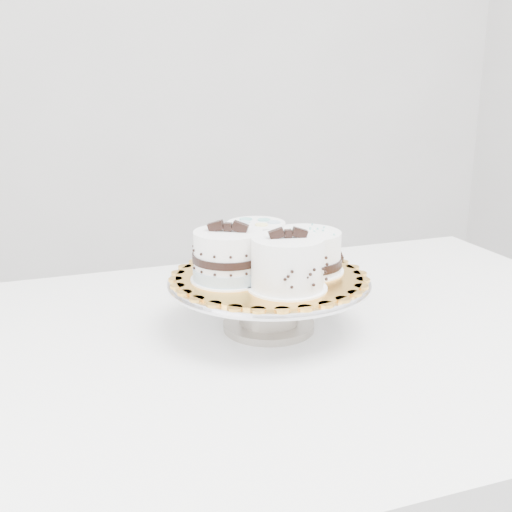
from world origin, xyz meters
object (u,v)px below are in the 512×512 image
object	(u,v)px
cake_board	(269,277)
cake_swirl	(288,265)
table	(279,374)
cake_stand	(269,294)
cake_ribbon	(306,253)
cake_banded	(228,258)
cake_dots	(256,243)

from	to	relation	value
cake_board	cake_swirl	distance (m)	0.08
cake_swirl	table	bearing A→B (deg)	95.00
cake_stand	cake_ribbon	xyz separation A→B (m)	(0.06, 0.00, 0.06)
cake_swirl	cake_banded	bearing A→B (deg)	146.33
table	cake_banded	world-z (taller)	cake_banded
cake_dots	cake_ribbon	size ratio (longest dim) A/B	0.93
cake_banded	cake_swirl	bearing A→B (deg)	-14.81
cake_stand	cake_swirl	world-z (taller)	cake_swirl
cake_swirl	cake_ribbon	xyz separation A→B (m)	(0.06, 0.07, -0.01)
cake_board	cake_dots	bearing A→B (deg)	89.41
cake_stand	cake_ribbon	size ratio (longest dim) A/B	2.37
cake_dots	cake_ribbon	xyz separation A→B (m)	(0.06, -0.06, -0.01)
cake_stand	cake_banded	xyz separation A→B (m)	(-0.07, -0.00, 0.07)
table	cake_dots	distance (m)	0.22
cake_stand	cake_ribbon	world-z (taller)	cake_ribbon
table	cake_stand	size ratio (longest dim) A/B	4.01
cake_swirl	cake_banded	distance (m)	0.10
cake_banded	cake_dots	size ratio (longest dim) A/B	1.14
cake_stand	table	bearing A→B (deg)	-75.84
cake_dots	cake_banded	bearing A→B (deg)	-157.48
cake_board	cake_swirl	world-z (taller)	cake_swirl
cake_ribbon	cake_swirl	bearing A→B (deg)	-119.87
cake_stand	cake_board	distance (m)	0.03
cake_board	cake_dots	size ratio (longest dim) A/B	2.33
cake_banded	cake_ribbon	size ratio (longest dim) A/B	1.06
cake_stand	cake_dots	world-z (taller)	cake_dots
cake_board	cake_swirl	xyz separation A→B (m)	(0.00, -0.07, 0.04)
table	cake_board	xyz separation A→B (m)	(-0.01, 0.03, 0.16)
cake_swirl	cake_dots	distance (m)	0.14
cake_stand	cake_banded	size ratio (longest dim) A/B	2.23
table	cake_dots	bearing A→B (deg)	93.02
cake_banded	cake_dots	world-z (taller)	cake_banded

